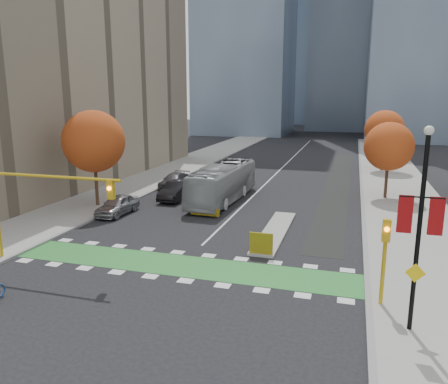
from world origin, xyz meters
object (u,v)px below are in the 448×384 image
Objects in this scene: banner_lamppost at (420,223)px; parked_car_d at (210,173)px; traffic_signal_west at (32,194)px; traffic_signal_east at (385,249)px; parked_car_b at (176,190)px; parked_car_c at (174,180)px; tree_east_near at (389,147)px; tree_west at (94,141)px; hazard_board at (261,243)px; tree_east_far at (384,130)px; parked_car_a at (118,205)px; bus at (223,183)px.

parked_car_d is (-18.00, 28.96, -3.84)m from banner_lamppost.
traffic_signal_west is 2.08× the size of traffic_signal_east.
parked_car_d is (1.43, 26.97, -3.27)m from traffic_signal_west.
parked_car_c is (-2.34, 5.00, -0.13)m from parked_car_b.
tree_east_near is 1.43× the size of parked_car_c.
tree_west is 16.21m from parked_car_d.
banner_lamppost reaches higher than traffic_signal_west.
parked_car_d reaches higher than parked_car_c.
tree_east_near is at bearing 65.80° from hazard_board.
traffic_signal_west reaches higher than traffic_signal_east.
tree_east_far is (8.50, 33.80, 4.44)m from hazard_board.
parked_car_c is (-19.34, 21.96, -2.02)m from traffic_signal_east.
tree_west is 1.16× the size of tree_east_near.
tree_east_far is at bearing 88.21° from tree_east_near.
tree_west is 1.79× the size of parked_car_a.
banner_lamppost is 1.68× the size of parked_car_c.
hazard_board is 35.13m from tree_east_far.
bus is (5.73, 17.61, -2.36)m from traffic_signal_west.
tree_east_far is at bearing 46.70° from tree_west.
traffic_signal_west reaches higher than parked_car_a.
bus is 10.34m from parked_car_d.
bus is at bearing -32.43° from parked_car_c.
bus is at bearing 125.80° from traffic_signal_east.
traffic_signal_west is at bearing -95.33° from parked_car_b.
traffic_signal_east is (-1.50, -22.51, -2.13)m from tree_east_near.
parked_car_c is at bearing 92.38° from traffic_signal_west.
hazard_board is 0.25× the size of parked_car_d.
tree_east_near is at bearing 88.83° from banner_lamppost.
traffic_signal_east is at bearing 116.61° from banner_lamppost.
tree_west is (-16.00, 7.80, 4.82)m from hazard_board.
parked_car_c is at bearing 114.58° from parked_car_b.
tree_west is at bearing -133.30° from tree_east_far.
tree_east_near is (24.00, 10.00, -0.75)m from tree_west.
banner_lamppost is at bearing -29.45° from parked_car_a.
parked_car_b is 1.05× the size of parked_car_c.
traffic_signal_west is 22.24m from parked_car_c.
hazard_board is 10.76m from banner_lamppost.
traffic_signal_west is at bearing -86.80° from parked_car_c.
tree_east_far is at bearing 87.03° from traffic_signal_east.
banner_lamppost is (-0.50, -24.50, -0.25)m from tree_east_near.
parked_car_a is 0.83× the size of parked_car_d.
traffic_signal_east is 0.89× the size of parked_car_a.
banner_lamppost is at bearing -47.01° from parked_car_b.
parked_car_b is at bearing 135.06° from traffic_signal_east.
parked_car_b is at bearing 70.56° from parked_car_a.
banner_lamppost is (19.43, -1.99, 0.58)m from traffic_signal_west.
traffic_signal_west is 19.54m from banner_lamppost.
parked_car_a is 0.89× the size of parked_car_b.
bus is at bearing -125.12° from tree_east_far.
parked_car_c is at bearing -112.39° from parked_car_d.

